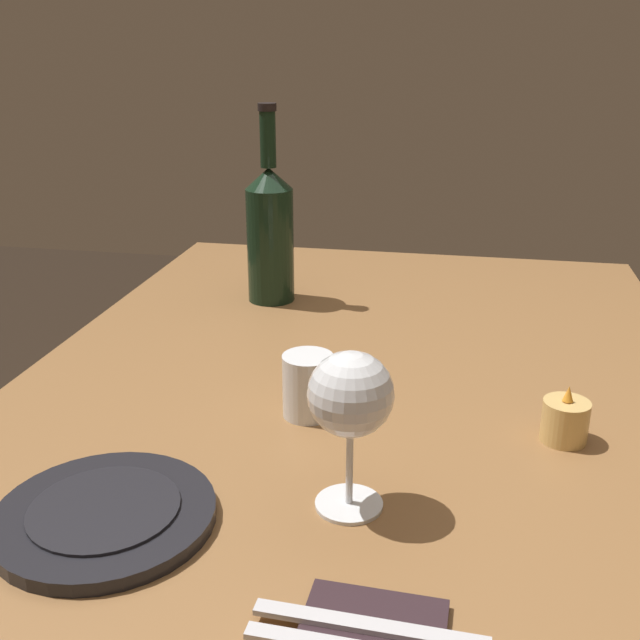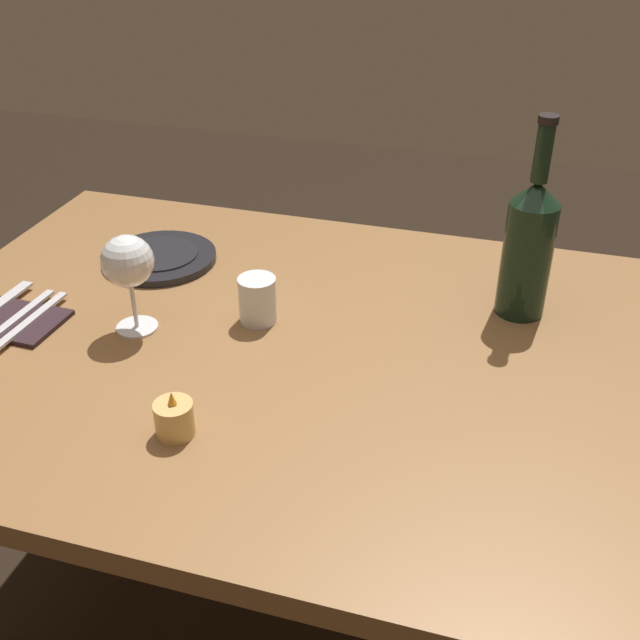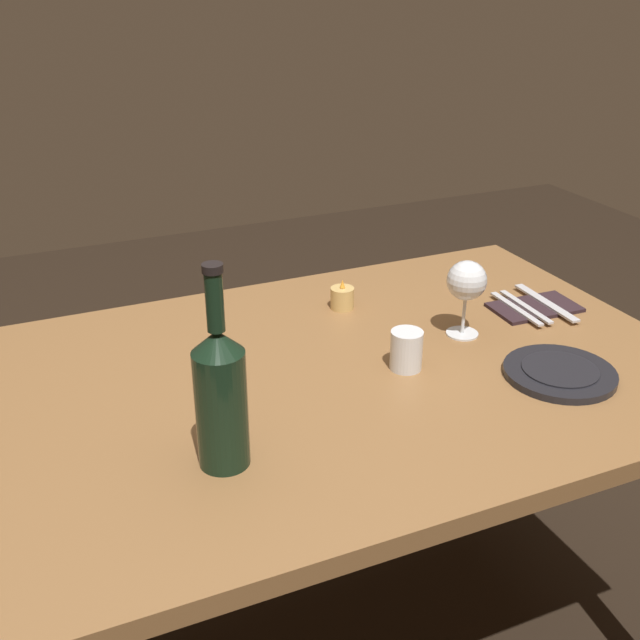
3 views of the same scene
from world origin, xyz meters
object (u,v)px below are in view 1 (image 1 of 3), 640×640
object	(u,v)px
wine_bottle	(270,231)
fork_outer	(370,626)
votive_candle	(565,422)
water_tumbler	(308,388)
dinner_plate	(105,515)
wine_glass_left	(351,398)

from	to	relation	value
wine_bottle	fork_outer	distance (m)	0.80
wine_bottle	votive_candle	world-z (taller)	wine_bottle
wine_bottle	fork_outer	world-z (taller)	wine_bottle
water_tumbler	fork_outer	world-z (taller)	water_tumbler
wine_bottle	dinner_plate	size ratio (longest dim) A/B	1.59
wine_bottle	votive_candle	distance (m)	0.61
water_tumbler	wine_glass_left	bearing A→B (deg)	23.55
votive_candle	fork_outer	size ratio (longest dim) A/B	0.37
wine_bottle	water_tumbler	bearing A→B (deg)	20.23
wine_glass_left	wine_bottle	size ratio (longest dim) A/B	0.49
wine_bottle	water_tumbler	distance (m)	0.44
water_tumbler	dinner_plate	size ratio (longest dim) A/B	0.37
votive_candle	fork_outer	bearing A→B (deg)	-27.59
water_tumbler	votive_candle	distance (m)	0.29
wine_bottle	water_tumbler	world-z (taller)	wine_bottle
water_tumbler	fork_outer	size ratio (longest dim) A/B	0.42
wine_bottle	dinner_plate	xyz separation A→B (m)	(0.65, 0.01, -0.11)
votive_candle	dinner_plate	xyz separation A→B (m)	(0.24, -0.44, -0.02)
fork_outer	dinner_plate	bearing A→B (deg)	-110.29
wine_glass_left	fork_outer	bearing A→B (deg)	14.04
wine_glass_left	votive_candle	world-z (taller)	wine_glass_left
wine_bottle	dinner_plate	distance (m)	0.66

